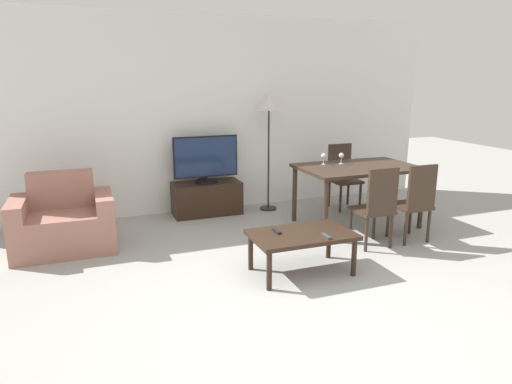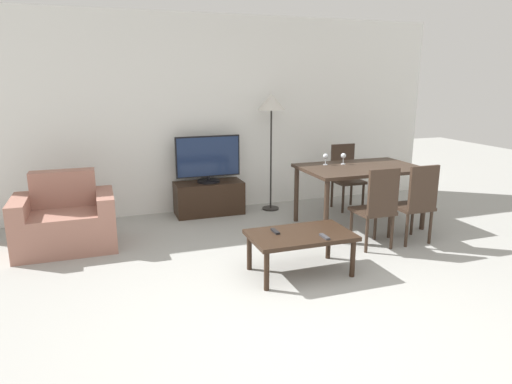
% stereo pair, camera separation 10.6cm
% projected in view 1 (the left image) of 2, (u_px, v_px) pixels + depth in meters
% --- Properties ---
extents(ground_plane, '(18.00, 18.00, 0.00)m').
position_uv_depth(ground_plane, '(313.00, 327.00, 3.50)').
color(ground_plane, '#9E9E99').
extents(wall_back, '(7.14, 0.06, 2.70)m').
position_uv_depth(wall_back, '(200.00, 115.00, 6.34)').
color(wall_back, white).
rests_on(wall_back, ground_plane).
extents(armchair, '(1.06, 0.73, 0.84)m').
position_uv_depth(armchair, '(64.00, 223.00, 5.03)').
color(armchair, '#9E6B5B').
rests_on(armchair, ground_plane).
extents(tv_stand, '(0.94, 0.42, 0.46)m').
position_uv_depth(tv_stand, '(207.00, 198.00, 6.35)').
color(tv_stand, black).
rests_on(tv_stand, ground_plane).
extents(tv, '(0.89, 0.31, 0.64)m').
position_uv_depth(tv, '(206.00, 160.00, 6.22)').
color(tv, black).
rests_on(tv, tv_stand).
extents(coffee_table, '(0.99, 0.60, 0.41)m').
position_uv_depth(coffee_table, '(302.00, 238.00, 4.40)').
color(coffee_table, black).
rests_on(coffee_table, ground_plane).
extents(dining_table, '(1.48, 0.96, 0.77)m').
position_uv_depth(dining_table, '(358.00, 172.00, 5.79)').
color(dining_table, '#38281E').
rests_on(dining_table, ground_plane).
extents(dining_chair_near, '(0.40, 0.40, 0.93)m').
position_uv_depth(dining_chair_near, '(376.00, 204.00, 5.03)').
color(dining_chair_near, '#38281E').
rests_on(dining_chair_near, ground_plane).
extents(dining_chair_far, '(0.40, 0.40, 0.93)m').
position_uv_depth(dining_chair_far, '(342.00, 174.00, 6.65)').
color(dining_chair_far, '#38281E').
rests_on(dining_chair_far, ground_plane).
extents(dining_chair_near_right, '(0.40, 0.40, 0.93)m').
position_uv_depth(dining_chair_near_right, '(415.00, 200.00, 5.21)').
color(dining_chair_near_right, '#38281E').
rests_on(dining_chair_near_right, ground_plane).
extents(floor_lamp, '(0.38, 0.38, 1.65)m').
position_uv_depth(floor_lamp, '(269.00, 108.00, 6.29)').
color(floor_lamp, black).
rests_on(floor_lamp, ground_plane).
extents(remote_primary, '(0.04, 0.15, 0.02)m').
position_uv_depth(remote_primary, '(326.00, 236.00, 4.27)').
color(remote_primary, '#38383D').
rests_on(remote_primary, coffee_table).
extents(remote_secondary, '(0.04, 0.15, 0.02)m').
position_uv_depth(remote_secondary, '(277.00, 231.00, 4.41)').
color(remote_secondary, black).
rests_on(remote_secondary, coffee_table).
extents(wine_glass_left, '(0.07, 0.07, 0.15)m').
position_uv_depth(wine_glass_left, '(341.00, 156.00, 5.89)').
color(wine_glass_left, silver).
rests_on(wine_glass_left, dining_table).
extents(wine_glass_center, '(0.07, 0.07, 0.15)m').
position_uv_depth(wine_glass_center, '(324.00, 157.00, 5.85)').
color(wine_glass_center, silver).
rests_on(wine_glass_center, dining_table).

